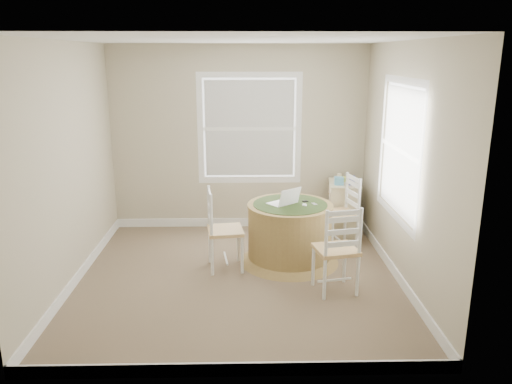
{
  "coord_description": "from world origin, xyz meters",
  "views": [
    {
      "loc": [
        0.09,
        -5.21,
        2.45
      ],
      "look_at": [
        0.21,
        0.45,
        0.89
      ],
      "focal_mm": 35.0,
      "sensor_mm": 36.0,
      "label": 1
    }
  ],
  "objects": [
    {
      "name": "mouse",
      "position": [
        0.79,
        0.42,
        0.74
      ],
      "size": [
        0.09,
        0.11,
        0.03
      ],
      "primitive_type": "ellipsoid",
      "rotation": [
        0.0,
        0.0,
        0.34
      ],
      "color": "white",
      "rests_on": "round_table"
    },
    {
      "name": "keys",
      "position": [
        0.81,
        0.56,
        0.74
      ],
      "size": [
        0.07,
        0.07,
        0.02
      ],
      "primitive_type": "cube",
      "rotation": [
        0.0,
        0.0,
        0.34
      ],
      "color": "black",
      "rests_on": "round_table"
    },
    {
      "name": "room",
      "position": [
        0.17,
        0.16,
        1.3
      ],
      "size": [
        3.64,
        3.64,
        2.64
      ],
      "color": "#78664C",
      "rests_on": "ground"
    },
    {
      "name": "tissue_box",
      "position": [
        1.36,
        1.33,
        0.8
      ],
      "size": [
        0.13,
        0.13,
        0.1
      ],
      "primitive_type": "cube",
      "rotation": [
        0.0,
        0.0,
        -0.11
      ],
      "color": "#57A2C7",
      "rests_on": "corner_chest"
    },
    {
      "name": "corner_chest",
      "position": [
        1.46,
        1.43,
        0.38
      ],
      "size": [
        0.48,
        0.61,
        0.75
      ],
      "rotation": [
        0.0,
        0.0,
        -0.11
      ],
      "color": "#C6BA95",
      "rests_on": "ground"
    },
    {
      "name": "round_table",
      "position": [
        0.62,
        0.48,
        0.4
      ],
      "size": [
        1.2,
        1.2,
        0.74
      ],
      "rotation": [
        0.0,
        0.0,
        0.34
      ],
      "color": "olive",
      "rests_on": "ground"
    },
    {
      "name": "phone",
      "position": [
        0.91,
        0.47,
        0.73
      ],
      "size": [
        0.07,
        0.1,
        0.02
      ],
      "primitive_type": "cube",
      "rotation": [
        0.0,
        0.0,
        0.34
      ],
      "color": "#B7BABF",
      "rests_on": "round_table"
    },
    {
      "name": "chair_near",
      "position": [
        1.04,
        -0.32,
        0.47
      ],
      "size": [
        0.49,
        0.48,
        0.95
      ],
      "primitive_type": null,
      "rotation": [
        0.0,
        0.0,
        3.35
      ],
      "color": "white",
      "rests_on": "ground"
    },
    {
      "name": "chair_right",
      "position": [
        1.3,
        0.89,
        0.47
      ],
      "size": [
        0.49,
        0.5,
        0.95
      ],
      "primitive_type": null,
      "rotation": [
        0.0,
        0.0,
        -1.33
      ],
      "color": "white",
      "rests_on": "ground"
    },
    {
      "name": "laptop",
      "position": [
        0.55,
        0.49,
        0.76
      ],
      "size": [
        0.42,
        0.42,
        0.22
      ],
      "rotation": [
        0.0,
        0.0,
        3.82
      ],
      "color": "white",
      "rests_on": "round_table"
    },
    {
      "name": "box_blue",
      "position": [
        1.53,
        1.32,
        0.81
      ],
      "size": [
        0.09,
        0.09,
        0.12
      ],
      "primitive_type": "cube",
      "rotation": [
        0.0,
        0.0,
        -0.11
      ],
      "color": "#343D9E",
      "rests_on": "corner_chest"
    },
    {
      "name": "box_yellow",
      "position": [
        1.52,
        1.5,
        0.78
      ],
      "size": [
        0.16,
        0.12,
        0.06
      ],
      "primitive_type": "cube",
      "rotation": [
        0.0,
        0.0,
        -0.11
      ],
      "color": "#D3E751",
      "rests_on": "corner_chest"
    },
    {
      "name": "chair_left",
      "position": [
        -0.15,
        0.29,
        0.47
      ],
      "size": [
        0.45,
        0.47,
        0.95
      ],
      "primitive_type": null,
      "rotation": [
        0.0,
        0.0,
        1.7
      ],
      "color": "white",
      "rests_on": "ground"
    },
    {
      "name": "cup_cream",
      "position": [
        1.41,
        1.57,
        0.79
      ],
      "size": [
        0.07,
        0.07,
        0.09
      ],
      "primitive_type": "cylinder",
      "color": "beige",
      "rests_on": "corner_chest"
    }
  ]
}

